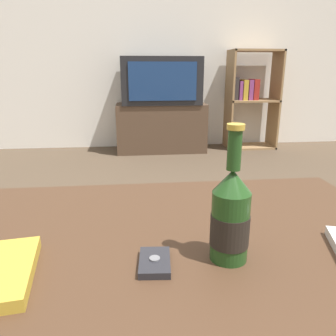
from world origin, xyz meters
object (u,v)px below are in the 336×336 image
object	(u,v)px
bookshelf	(250,97)
cell_phone	(155,262)
beer_bottle	(230,216)
tv_stand	(161,128)
television	(161,81)

from	to	relation	value
bookshelf	cell_phone	world-z (taller)	bookshelf
beer_bottle	tv_stand	bearing A→B (deg)	87.86
tv_stand	bookshelf	bearing A→B (deg)	3.25
television	cell_phone	size ratio (longest dim) A/B	8.20
television	beer_bottle	bearing A→B (deg)	-92.14
bookshelf	beer_bottle	bearing A→B (deg)	-110.14
television	beer_bottle	size ratio (longest dim) A/B	2.93
tv_stand	beer_bottle	xyz separation A→B (m)	(-0.11, -2.83, 0.32)
tv_stand	cell_phone	bearing A→B (deg)	-95.08
tv_stand	bookshelf	world-z (taller)	bookshelf
tv_stand	cell_phone	xyz separation A→B (m)	(-0.25, -2.84, 0.23)
tv_stand	cell_phone	size ratio (longest dim) A/B	9.51
television	cell_phone	distance (m)	2.86
tv_stand	beer_bottle	distance (m)	2.85
television	bookshelf	size ratio (longest dim) A/B	0.77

